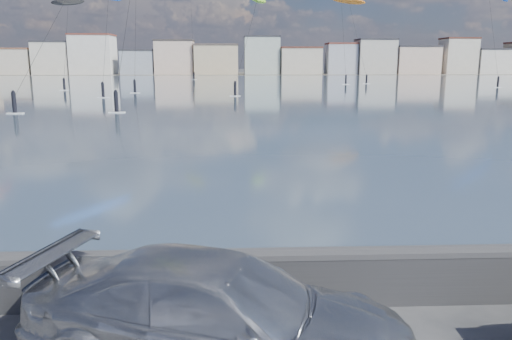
{
  "coord_description": "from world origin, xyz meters",
  "views": [
    {
      "loc": [
        0.59,
        -5.52,
        4.25
      ],
      "look_at": [
        1.0,
        4.0,
        2.2
      ],
      "focal_mm": 35.0,
      "sensor_mm": 36.0,
      "label": 1
    }
  ],
  "objects": [
    {
      "name": "kitesurfer_11",
      "position": [
        3.88,
        67.58,
        12.85
      ],
      "size": [
        5.72,
        12.61,
        14.47
      ],
      "color": "#8CD826",
      "rests_on": "ground"
    },
    {
      "name": "seawall",
      "position": [
        0.0,
        2.7,
        0.58
      ],
      "size": [
        400.0,
        0.36,
        1.08
      ],
      "color": "#28282B",
      "rests_on": "ground"
    },
    {
      "name": "car_silver",
      "position": [
        0.37,
        0.82,
        0.81
      ],
      "size": [
        5.98,
        3.78,
        1.61
      ],
      "primitive_type": "imported",
      "rotation": [
        0.0,
        0.0,
        1.28
      ],
      "color": "#B5B7BC",
      "rests_on": "ground"
    },
    {
      "name": "far_shore_strip",
      "position": [
        0.0,
        200.0,
        0.01
      ],
      "size": [
        500.0,
        60.0,
        0.0
      ],
      "primitive_type": "cube",
      "color": "#4C473D",
      "rests_on": "ground"
    },
    {
      "name": "bay_water",
      "position": [
        0.0,
        91.5,
        0.01
      ],
      "size": [
        500.0,
        177.0,
        0.0
      ],
      "primitive_type": "cube",
      "color": "#32485E",
      "rests_on": "ground"
    },
    {
      "name": "kitesurfer_5",
      "position": [
        25.78,
        107.79,
        17.31
      ],
      "size": [
        9.05,
        13.09,
        18.68
      ],
      "color": "orange",
      "rests_on": "ground"
    },
    {
      "name": "far_buildings",
      "position": [
        1.31,
        186.0,
        6.03
      ],
      "size": [
        240.79,
        13.26,
        14.6
      ],
      "color": "beige",
      "rests_on": "ground"
    },
    {
      "name": "kitesurfer_0",
      "position": [
        -29.09,
        89.46,
        14.67
      ],
      "size": [
        6.57,
        18.92,
        16.41
      ],
      "color": "black",
      "rests_on": "ground"
    }
  ]
}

